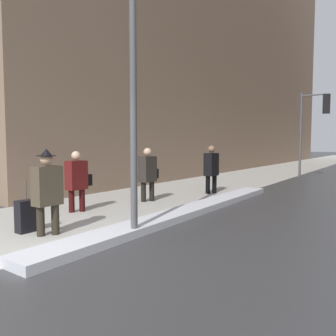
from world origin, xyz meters
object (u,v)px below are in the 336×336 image
Objects in this scene: lamp_post at (133,63)px; pedestrian_with_shoulder_bag at (77,179)px; pedestrian_in_fedora at (47,188)px; rolling_suitcase at (27,216)px; pedestrian_in_glasses at (148,172)px; pedestrian_trailing at (211,167)px; traffic_light_near at (316,116)px.

lamp_post reaches higher than pedestrian_with_shoulder_bag.
pedestrian_in_fedora is 1.63× the size of rolling_suitcase.
pedestrian_trailing reaches higher than pedestrian_in_glasses.
pedestrian_in_fedora reaches higher than pedestrian_with_shoulder_bag.
pedestrian_in_glasses is at bearing -168.24° from pedestrian_in_fedora.
rolling_suitcase is (-2.32, -13.46, -2.68)m from traffic_light_near.
traffic_light_near is at bearing 166.88° from pedestrian_trailing.
rolling_suitcase is at bearing -4.11° from pedestrian_trailing.
lamp_post is 2.63m from pedestrian_in_fedora.
traffic_light_near is 13.65m from pedestrian_in_fedora.
pedestrian_trailing is (0.02, 6.16, 0.04)m from pedestrian_in_fedora.
lamp_post is 12.53m from traffic_light_near.
traffic_light_near is 4.33× the size of rolling_suitcase.
pedestrian_with_shoulder_bag is 1.94m from rolling_suitcase.
pedestrian_trailing is (1.23, 4.51, 0.07)m from pedestrian_with_shoulder_bag.
lamp_post reaches higher than traffic_light_near.
pedestrian_in_fedora is at bearing 100.81° from rolling_suitcase.
lamp_post is 3.36m from rolling_suitcase.
rolling_suitcase is at bearing 4.01° from pedestrian_in_glasses.
pedestrian_in_fedora is 6.16m from pedestrian_trailing.
lamp_post is 5.26× the size of rolling_suitcase.
pedestrian_with_shoulder_bag is 1.54× the size of rolling_suitcase.
pedestrian_with_shoulder_bag is at bearing -11.98° from pedestrian_in_glasses.
pedestrian_in_fedora is 1.06× the size of pedestrian_with_shoulder_bag.
pedestrian_in_glasses is 2.52m from pedestrian_trailing.
lamp_post reaches higher than pedestrian_in_fedora.
lamp_post reaches higher than pedestrian_trailing.
pedestrian_trailing is at bearing 163.39° from pedestrian_in_glasses.
pedestrian_with_shoulder_bag is 0.96× the size of pedestrian_in_glasses.
pedestrian_in_glasses is (-2.00, 2.91, -2.14)m from lamp_post.
rolling_suitcase is (0.22, -3.85, -0.54)m from pedestrian_in_glasses.
pedestrian_trailing is at bearing -179.44° from pedestrian_in_fedora.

